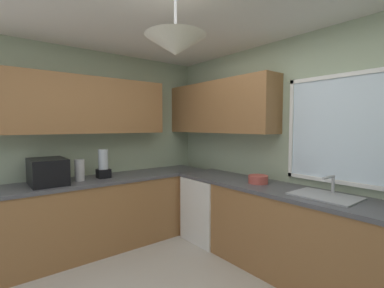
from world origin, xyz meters
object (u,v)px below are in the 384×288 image
at_px(microwave, 48,172).
at_px(blender_appliance, 103,165).
at_px(dishwasher, 211,208).
at_px(sink_assembly, 325,195).
at_px(kettle, 80,170).
at_px(bowl, 258,179).

height_order(microwave, blender_appliance, blender_appliance).
xyz_separation_m(dishwasher, microwave, (-0.66, -1.86, 0.61)).
relative_size(sink_assembly, blender_appliance, 1.56).
bearing_deg(microwave, kettle, 86.60).
relative_size(dishwasher, bowl, 3.82).
distance_m(dishwasher, sink_assembly, 1.59).
bearing_deg(kettle, blender_appliance, 93.90).
xyz_separation_m(dishwasher, blender_appliance, (-0.66, -1.23, 0.63)).
distance_m(bowl, blender_appliance, 1.90).
xyz_separation_m(microwave, sink_assembly, (2.18, 1.90, -0.13)).
distance_m(dishwasher, bowl, 0.92).
bearing_deg(blender_appliance, kettle, -86.10).
bearing_deg(blender_appliance, bowl, 41.69).
bearing_deg(blender_appliance, dishwasher, 61.84).
distance_m(sink_assembly, blender_appliance, 2.52).
relative_size(microwave, sink_assembly, 0.85).
bearing_deg(dishwasher, sink_assembly, 1.39).
bearing_deg(dishwasher, blender_appliance, -118.16).
height_order(bowl, blender_appliance, blender_appliance).
xyz_separation_m(microwave, bowl, (1.42, 1.89, -0.10)).
relative_size(microwave, blender_appliance, 1.33).
relative_size(dishwasher, blender_appliance, 2.35).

